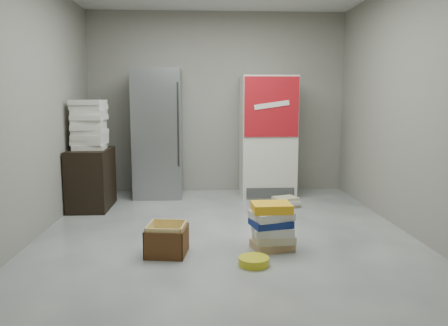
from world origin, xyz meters
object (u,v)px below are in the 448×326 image
at_px(coke_cooler, 267,136).
at_px(cardboard_box, 167,242).
at_px(wood_shelf, 91,179).
at_px(steel_fridge, 158,133).
at_px(phonebook_stack_main, 272,226).

height_order(coke_cooler, cardboard_box, coke_cooler).
bearing_deg(cardboard_box, coke_cooler, 70.07).
xyz_separation_m(wood_shelf, cardboard_box, (1.15, -1.85, -0.28)).
height_order(steel_fridge, wood_shelf, steel_fridge).
relative_size(steel_fridge, wood_shelf, 2.37).
height_order(steel_fridge, phonebook_stack_main, steel_fridge).
relative_size(wood_shelf, phonebook_stack_main, 1.74).
bearing_deg(coke_cooler, cardboard_box, -117.34).
relative_size(coke_cooler, phonebook_stack_main, 3.92).
bearing_deg(steel_fridge, cardboard_box, -82.96).
xyz_separation_m(steel_fridge, coke_cooler, (1.65, -0.01, -0.05)).
height_order(steel_fridge, cardboard_box, steel_fridge).
bearing_deg(coke_cooler, phonebook_stack_main, -97.30).
xyz_separation_m(coke_cooler, wood_shelf, (-2.48, -0.72, -0.50)).
distance_m(wood_shelf, phonebook_stack_main, 2.79).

